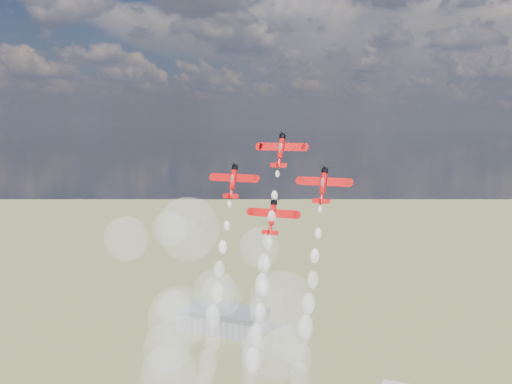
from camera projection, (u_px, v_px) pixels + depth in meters
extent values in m
cube|color=gray|center=(223.00, 322.00, 363.42)|extent=(50.00, 28.00, 10.00)
cube|color=#595B60|center=(223.00, 311.00, 362.69)|extent=(50.00, 28.00, 3.00)
cylinder|color=red|center=(281.00, 148.00, 158.68)|extent=(1.51, 3.19, 5.81)
cylinder|color=black|center=(283.00, 137.00, 159.21)|extent=(1.73, 1.98, 1.57)
cube|color=red|center=(282.00, 147.00, 159.07)|extent=(13.18, 0.90, 2.13)
cube|color=white|center=(270.00, 147.00, 160.68)|extent=(5.18, 0.22, 0.57)
cube|color=white|center=(294.00, 147.00, 157.69)|extent=(5.18, 0.22, 0.57)
cube|color=red|center=(279.00, 165.00, 157.68)|extent=(4.75, 0.49, 1.17)
cube|color=red|center=(277.00, 165.00, 156.92)|extent=(0.15, 2.18, 1.91)
ellipsoid|color=silver|center=(280.00, 147.00, 158.13)|extent=(1.19, 1.84, 2.88)
cone|color=red|center=(279.00, 162.00, 157.93)|extent=(1.51, 2.32, 3.14)
cylinder|color=red|center=(233.00, 179.00, 162.49)|extent=(1.51, 3.19, 5.81)
cylinder|color=black|center=(235.00, 168.00, 163.02)|extent=(1.73, 1.98, 1.57)
cube|color=red|center=(234.00, 178.00, 162.89)|extent=(13.18, 0.90, 2.13)
cube|color=white|center=(223.00, 177.00, 164.50)|extent=(5.18, 0.22, 0.57)
cube|color=white|center=(246.00, 178.00, 161.51)|extent=(5.18, 0.22, 0.57)
cube|color=red|center=(231.00, 196.00, 161.49)|extent=(4.75, 0.49, 1.17)
cube|color=red|center=(229.00, 196.00, 160.74)|extent=(0.15, 2.18, 1.91)
ellipsoid|color=silver|center=(232.00, 179.00, 161.95)|extent=(1.19, 1.84, 2.88)
cone|color=red|center=(231.00, 193.00, 161.74)|extent=(1.51, 2.32, 3.14)
cylinder|color=red|center=(323.00, 183.00, 151.70)|extent=(1.51, 3.19, 5.81)
cylinder|color=black|center=(325.00, 171.00, 152.23)|extent=(1.73, 1.98, 1.57)
cube|color=red|center=(324.00, 182.00, 152.10)|extent=(13.18, 0.90, 2.13)
cube|color=white|center=(311.00, 181.00, 153.71)|extent=(5.18, 0.22, 0.57)
cube|color=white|center=(338.00, 182.00, 150.71)|extent=(5.18, 0.22, 0.57)
cube|color=red|center=(321.00, 201.00, 150.70)|extent=(4.75, 0.49, 1.17)
cube|color=red|center=(320.00, 201.00, 149.94)|extent=(0.15, 2.18, 1.91)
ellipsoid|color=silver|center=(323.00, 182.00, 151.15)|extent=(1.19, 1.84, 2.88)
cone|color=red|center=(322.00, 198.00, 150.95)|extent=(1.51, 2.32, 3.14)
cylinder|color=red|center=(272.00, 214.00, 155.52)|extent=(1.51, 3.19, 5.81)
cylinder|color=black|center=(274.00, 203.00, 156.05)|extent=(1.73, 1.98, 1.57)
cube|color=red|center=(273.00, 213.00, 155.91)|extent=(13.18, 0.90, 2.13)
cube|color=white|center=(261.00, 212.00, 157.52)|extent=(5.18, 0.22, 0.57)
cube|color=white|center=(286.00, 214.00, 154.53)|extent=(5.18, 0.22, 0.57)
cube|color=red|center=(270.00, 232.00, 154.52)|extent=(4.75, 0.49, 1.17)
cube|color=red|center=(269.00, 233.00, 153.76)|extent=(0.15, 2.18, 1.91)
ellipsoid|color=silver|center=(272.00, 214.00, 154.97)|extent=(1.19, 1.84, 2.88)
cone|color=red|center=(270.00, 229.00, 154.77)|extent=(1.51, 2.32, 3.14)
sphere|color=white|center=(277.00, 174.00, 157.46)|extent=(1.05, 1.05, 1.05)
sphere|color=white|center=(274.00, 196.00, 156.49)|extent=(1.56, 1.56, 1.56)
sphere|color=white|center=(272.00, 217.00, 155.37)|extent=(2.08, 2.08, 2.08)
sphere|color=white|center=(268.00, 241.00, 154.39)|extent=(2.59, 2.59, 2.59)
sphere|color=white|center=(264.00, 264.00, 153.12)|extent=(3.10, 3.10, 3.10)
sphere|color=white|center=(262.00, 285.00, 152.62)|extent=(3.61, 3.61, 3.61)
sphere|color=white|center=(258.00, 311.00, 151.03)|extent=(4.12, 4.12, 4.12)
sphere|color=white|center=(258.00, 334.00, 150.13)|extent=(4.63, 4.63, 4.63)
sphere|color=white|center=(252.00, 357.00, 148.61)|extent=(5.14, 5.14, 5.14)
sphere|color=white|center=(229.00, 204.00, 161.19)|extent=(1.05, 1.05, 1.05)
sphere|color=white|center=(227.00, 226.00, 160.35)|extent=(1.56, 1.56, 1.56)
sphere|color=white|center=(223.00, 247.00, 159.18)|extent=(2.08, 2.08, 2.08)
sphere|color=white|center=(219.00, 269.00, 158.19)|extent=(2.59, 2.59, 2.59)
sphere|color=white|center=(217.00, 293.00, 156.90)|extent=(3.10, 3.10, 3.10)
sphere|color=white|center=(213.00, 316.00, 155.71)|extent=(3.61, 3.61, 3.61)
sphere|color=white|center=(213.00, 339.00, 155.28)|extent=(4.12, 4.12, 4.12)
sphere|color=white|center=(208.00, 363.00, 153.31)|extent=(4.63, 4.63, 4.63)
sphere|color=white|center=(320.00, 209.00, 150.49)|extent=(1.05, 1.05, 1.05)
sphere|color=white|center=(318.00, 233.00, 149.49)|extent=(1.56, 1.56, 1.56)
sphere|color=white|center=(315.00, 256.00, 148.34)|extent=(2.08, 2.08, 2.08)
sphere|color=white|center=(313.00, 280.00, 147.10)|extent=(2.59, 2.59, 2.59)
sphere|color=white|center=(309.00, 304.00, 146.70)|extent=(3.10, 3.10, 3.10)
sphere|color=white|center=(305.00, 328.00, 145.72)|extent=(3.61, 3.61, 3.61)
sphere|color=white|center=(303.00, 357.00, 143.78)|extent=(4.12, 4.12, 4.12)
sphere|color=white|center=(299.00, 378.00, 143.12)|extent=(4.63, 4.63, 4.63)
sphere|color=white|center=(269.00, 241.00, 154.25)|extent=(1.05, 1.05, 1.05)
sphere|color=white|center=(266.00, 264.00, 153.04)|extent=(1.56, 1.56, 1.56)
sphere|color=white|center=(263.00, 287.00, 152.38)|extent=(2.08, 2.08, 2.08)
sphere|color=white|center=(260.00, 312.00, 150.79)|extent=(2.59, 2.59, 2.59)
sphere|color=white|center=(256.00, 334.00, 150.33)|extent=(3.10, 3.10, 3.10)
sphere|color=white|center=(253.00, 359.00, 148.76)|extent=(3.61, 3.61, 3.61)
sphere|color=white|center=(251.00, 382.00, 148.29)|extent=(4.12, 4.12, 4.12)
sphere|color=white|center=(174.00, 308.00, 188.61)|extent=(10.98, 10.98, 10.98)
sphere|color=white|center=(215.00, 290.00, 188.16)|extent=(13.27, 13.27, 13.27)
sphere|color=white|center=(289.00, 343.00, 182.17)|extent=(11.43, 11.43, 11.43)
sphere|color=white|center=(272.00, 352.00, 163.43)|extent=(17.06, 17.06, 17.06)
sphere|color=white|center=(188.00, 229.00, 186.13)|extent=(19.86, 19.86, 19.86)
sphere|color=white|center=(221.00, 297.00, 178.19)|extent=(12.31, 12.31, 12.31)
sphere|color=white|center=(168.00, 347.00, 193.91)|extent=(15.91, 15.91, 15.91)
sphere|color=white|center=(126.00, 239.00, 187.37)|extent=(14.06, 14.06, 14.06)
sphere|color=white|center=(282.00, 303.00, 170.94)|extent=(18.83, 18.83, 18.83)
sphere|color=white|center=(179.00, 317.00, 182.69)|extent=(19.04, 19.04, 19.04)
sphere|color=white|center=(170.00, 229.00, 195.61)|extent=(11.46, 11.46, 11.46)
sphere|color=white|center=(259.00, 248.00, 185.11)|extent=(12.43, 12.43, 12.43)
sphere|color=white|center=(169.00, 374.00, 178.49)|extent=(17.43, 17.43, 17.43)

